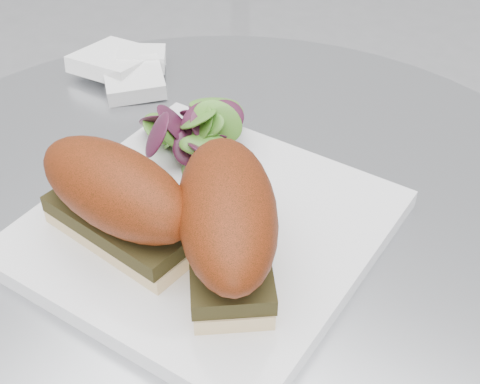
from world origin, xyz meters
name	(u,v)px	position (x,y,z in m)	size (l,w,h in m)	color
plate	(206,228)	(-0.01, -0.01, 0.74)	(0.26, 0.26, 0.02)	white
sandwich_left	(117,197)	(-0.05, -0.06, 0.79)	(0.15, 0.09, 0.08)	beige
sandwich_right	(227,219)	(0.03, -0.04, 0.79)	(0.15, 0.17, 0.08)	beige
salad	(203,130)	(-0.06, 0.07, 0.77)	(0.10, 0.10, 0.05)	#5A9A32
napkin	(125,74)	(-0.22, 0.15, 0.74)	(0.10, 0.10, 0.02)	white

